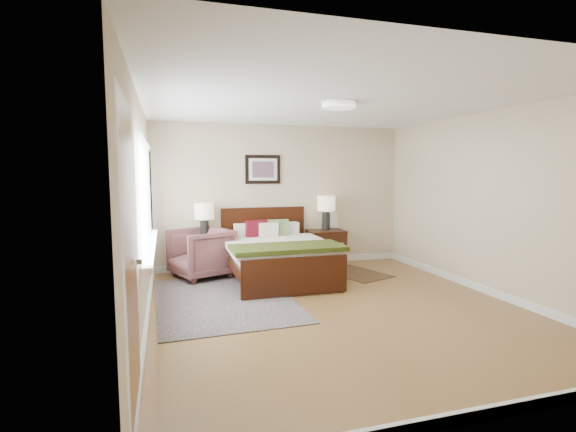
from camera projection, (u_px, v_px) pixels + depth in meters
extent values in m
plane|color=brown|center=(336.00, 307.00, 5.17)|extent=(5.00, 5.00, 0.00)
cube|color=#C6AE8F|center=(282.00, 196.00, 7.43)|extent=(4.50, 0.04, 2.50)
cube|color=#C6AE8F|center=(493.00, 239.00, 2.66)|extent=(4.50, 0.04, 2.50)
cube|color=#C6AE8F|center=(141.00, 212.00, 4.41)|extent=(0.04, 5.00, 2.50)
cube|color=#C6AE8F|center=(490.00, 203.00, 5.68)|extent=(0.04, 5.00, 2.50)
cube|color=white|center=(339.00, 102.00, 4.91)|extent=(4.50, 5.00, 0.02)
cube|color=silver|center=(145.00, 195.00, 5.07)|extent=(0.02, 2.72, 1.32)
cube|color=silver|center=(147.00, 195.00, 5.07)|extent=(0.01, 2.60, 1.20)
cube|color=silver|center=(151.00, 246.00, 5.15)|extent=(0.10, 2.72, 0.04)
cube|color=silver|center=(130.00, 261.00, 2.76)|extent=(0.01, 1.00, 2.18)
cube|color=brown|center=(132.00, 266.00, 2.77)|extent=(0.01, 0.90, 2.10)
cylinder|color=#999999|center=(139.00, 262.00, 3.14)|extent=(0.04, 0.04, 0.04)
cylinder|color=white|center=(339.00, 105.00, 4.92)|extent=(0.40, 0.40, 0.07)
cylinder|color=beige|center=(339.00, 102.00, 4.91)|extent=(0.44, 0.44, 0.01)
cube|color=black|center=(263.00, 237.00, 7.36)|extent=(1.49, 0.06, 1.04)
cube|color=black|center=(295.00, 276.00, 5.61)|extent=(1.49, 0.06, 0.52)
cube|color=black|center=(232.00, 264.00, 6.30)|extent=(0.06, 1.85, 0.17)
cube|color=black|center=(319.00, 258.00, 6.69)|extent=(0.06, 1.85, 0.17)
cube|color=silver|center=(277.00, 253.00, 6.48)|extent=(1.39, 1.83, 0.20)
cube|color=silver|center=(279.00, 245.00, 6.37)|extent=(1.57, 1.60, 0.09)
cube|color=#2A3A11|center=(288.00, 248.00, 5.91)|extent=(1.61, 0.70, 0.07)
cube|color=silver|center=(248.00, 231.00, 7.03)|extent=(0.46, 0.18, 0.24)
cube|color=silver|center=(285.00, 229.00, 7.21)|extent=(0.46, 0.18, 0.24)
cube|color=#4F0913|center=(256.00, 229.00, 6.94)|extent=(0.36, 0.17, 0.30)
cube|color=#617744|center=(278.00, 228.00, 7.05)|extent=(0.36, 0.16, 0.30)
cube|color=beige|center=(268.00, 231.00, 6.92)|extent=(0.32, 0.13, 0.26)
cube|color=black|center=(263.00, 169.00, 7.25)|extent=(0.62, 0.03, 0.50)
cube|color=silver|center=(263.00, 169.00, 7.24)|extent=(0.50, 0.01, 0.38)
cube|color=#A52D23|center=(263.00, 169.00, 7.23)|extent=(0.38, 0.01, 0.28)
cube|color=black|center=(205.00, 242.00, 6.89)|extent=(0.47, 0.42, 0.05)
cube|color=black|center=(193.00, 261.00, 6.69)|extent=(0.05, 0.05, 0.51)
cube|color=black|center=(219.00, 259.00, 6.81)|extent=(0.05, 0.05, 0.51)
cube|color=black|center=(192.00, 257.00, 7.03)|extent=(0.05, 0.05, 0.51)
cube|color=black|center=(216.00, 255.00, 7.15)|extent=(0.05, 0.05, 0.51)
cube|color=black|center=(206.00, 250.00, 6.72)|extent=(0.41, 0.03, 0.14)
cube|color=black|center=(326.00, 232.00, 7.49)|extent=(0.64, 0.48, 0.05)
cube|color=black|center=(315.00, 252.00, 7.24)|extent=(0.05, 0.05, 0.59)
cube|color=black|center=(345.00, 250.00, 7.40)|extent=(0.05, 0.05, 0.59)
cube|color=black|center=(307.00, 248.00, 7.64)|extent=(0.05, 0.05, 0.59)
cube|color=black|center=(336.00, 246.00, 7.80)|extent=(0.05, 0.05, 0.59)
cube|color=black|center=(331.00, 239.00, 7.28)|extent=(0.58, 0.03, 0.14)
cube|color=black|center=(326.00, 257.00, 7.54)|extent=(0.58, 0.42, 0.03)
cube|color=black|center=(326.00, 256.00, 7.53)|extent=(0.23, 0.30, 0.03)
cube|color=black|center=(326.00, 254.00, 7.53)|extent=(0.23, 0.30, 0.03)
cube|color=black|center=(326.00, 252.00, 7.53)|extent=(0.23, 0.30, 0.03)
cylinder|color=black|center=(205.00, 230.00, 6.87)|extent=(0.14, 0.14, 0.32)
cylinder|color=black|center=(204.00, 219.00, 6.85)|extent=(0.02, 0.02, 0.06)
cylinder|color=beige|center=(204.00, 211.00, 6.84)|extent=(0.32, 0.32, 0.26)
cylinder|color=black|center=(326.00, 221.00, 7.47)|extent=(0.14, 0.14, 0.32)
cylinder|color=black|center=(326.00, 211.00, 7.45)|extent=(0.02, 0.02, 0.06)
cylinder|color=beige|center=(326.00, 203.00, 7.43)|extent=(0.32, 0.32, 0.26)
imported|color=brown|center=(201.00, 253.00, 6.62)|extent=(1.12, 1.10, 0.78)
cube|color=#0C123E|center=(224.00, 299.00, 5.48)|extent=(1.80, 2.48, 0.01)
cube|color=black|center=(356.00, 273.00, 6.91)|extent=(1.03, 1.25, 0.01)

